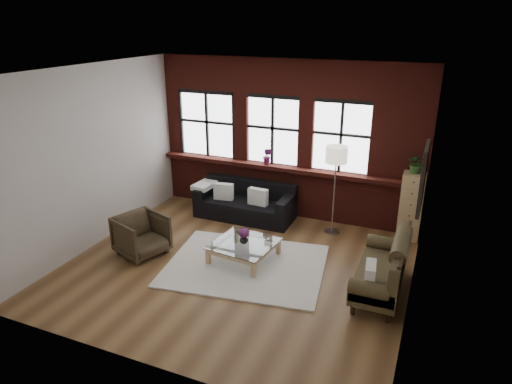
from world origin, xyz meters
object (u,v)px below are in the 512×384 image
at_px(coffee_table, 244,252).
at_px(drawer_chest, 411,206).
at_px(vintage_settee, 381,266).
at_px(dark_sofa, 245,201).
at_px(armchair, 142,235).
at_px(vase, 244,239).
at_px(floor_lamp, 334,187).

distance_m(coffee_table, drawer_chest, 3.23).
relative_size(vintage_settee, drawer_chest, 1.29).
relative_size(dark_sofa, armchair, 2.56).
relative_size(coffee_table, vase, 6.52).
distance_m(vintage_settee, coffee_table, 2.31).
relative_size(armchair, coffee_table, 0.79).
xyz_separation_m(vintage_settee, armchair, (-4.03, -0.38, -0.09)).
distance_m(vase, drawer_chest, 3.21).
bearing_deg(vase, dark_sofa, 113.50).
distance_m(armchair, coffee_table, 1.82).
distance_m(dark_sofa, drawer_chest, 3.26).
bearing_deg(coffee_table, vase, -135.00).
height_order(armchair, drawer_chest, drawer_chest).
height_order(dark_sofa, armchair, dark_sofa).
distance_m(dark_sofa, vase, 1.78).
distance_m(dark_sofa, vintage_settee, 3.46).
bearing_deg(armchair, floor_lamp, -34.20).
bearing_deg(drawer_chest, floor_lamp, -166.59).
bearing_deg(floor_lamp, dark_sofa, -179.63).
relative_size(vintage_settee, floor_lamp, 0.89).
bearing_deg(vase, floor_lamp, 55.43).
bearing_deg(drawer_chest, vase, -141.88).
relative_size(vintage_settee, coffee_table, 1.68).
distance_m(vase, floor_lamp, 2.07).
xyz_separation_m(dark_sofa, armchair, (-1.04, -2.11, -0.01)).
bearing_deg(dark_sofa, coffee_table, -66.50).
bearing_deg(vase, armchair, -164.58).
relative_size(dark_sofa, drawer_chest, 1.55).
xyz_separation_m(dark_sofa, coffee_table, (0.71, -1.63, -0.21)).
distance_m(armchair, floor_lamp, 3.62).
xyz_separation_m(dark_sofa, vase, (0.71, -1.63, 0.04)).
height_order(armchair, coffee_table, armchair).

